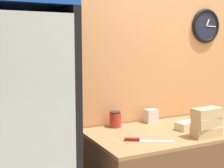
# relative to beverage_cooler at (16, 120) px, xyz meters

# --- Properties ---
(wall_back) EXTENTS (5.20, 0.09, 2.70)m
(wall_back) POSITION_rel_beverage_cooler_xyz_m (1.37, 0.33, 0.26)
(wall_back) COLOR tan
(wall_back) RESTS_ON ground_plane
(beverage_cooler) EXTENTS (0.68, 0.67, 2.01)m
(beverage_cooler) POSITION_rel_beverage_cooler_xyz_m (0.00, 0.00, 0.00)
(beverage_cooler) COLOR black
(beverage_cooler) RESTS_ON ground_plane
(sandwich_stack_bottom) EXTENTS (0.24, 0.11, 0.07)m
(sandwich_stack_bottom) POSITION_rel_beverage_cooler_xyz_m (1.35, -0.35, -0.16)
(sandwich_stack_bottom) COLOR tan
(sandwich_stack_bottom) RESTS_ON prep_counter
(sandwich_stack_middle) EXTENTS (0.25, 0.13, 0.07)m
(sandwich_stack_middle) POSITION_rel_beverage_cooler_xyz_m (1.35, -0.35, -0.08)
(sandwich_stack_middle) COLOR tan
(sandwich_stack_middle) RESTS_ON sandwich_stack_bottom
(sandwich_stack_top) EXTENTS (0.24, 0.12, 0.07)m
(sandwich_stack_top) POSITION_rel_beverage_cooler_xyz_m (1.35, -0.35, -0.01)
(sandwich_stack_top) COLOR tan
(sandwich_stack_top) RESTS_ON sandwich_stack_middle
(sandwich_flat_left) EXTENTS (0.24, 0.14, 0.07)m
(sandwich_flat_left) POSITION_rel_beverage_cooler_xyz_m (1.37, -0.12, -0.16)
(sandwich_flat_left) COLOR beige
(sandwich_flat_left) RESTS_ON prep_counter
(chefs_knife) EXTENTS (0.33, 0.21, 0.02)m
(chefs_knife) POSITION_rel_beverage_cooler_xyz_m (0.85, -0.23, -0.19)
(chefs_knife) COLOR silver
(chefs_knife) RESTS_ON prep_counter
(condiment_jar) EXTENTS (0.10, 0.10, 0.14)m
(condiment_jar) POSITION_rel_beverage_cooler_xyz_m (0.85, 0.21, -0.13)
(condiment_jar) COLOR #B72D23
(condiment_jar) RESTS_ON prep_counter
(napkin_dispenser) EXTENTS (0.11, 0.09, 0.12)m
(napkin_dispenser) POSITION_rel_beverage_cooler_xyz_m (1.22, 0.21, -0.14)
(napkin_dispenser) COLOR silver
(napkin_dispenser) RESTS_ON prep_counter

